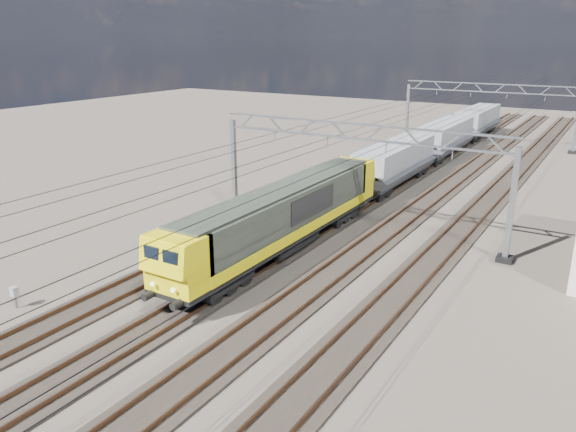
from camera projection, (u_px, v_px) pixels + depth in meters
The scene contains 13 objects.
ground at pixel (324, 251), 33.36m from camera, with size 160.00×160.00×0.00m, color black.
track_outer_west at pixel (242, 233), 36.31m from camera, with size 2.60×140.00×0.30m.
track_loco at pixel (295, 244), 34.32m from camera, with size 2.60×140.00×0.30m.
track_inner_east at pixel (355, 257), 32.34m from camera, with size 2.60×140.00×0.30m.
track_outer_east at pixel (422, 271), 30.36m from camera, with size 2.60×140.00×0.30m.
catenary_gantry_mid at pixel (355, 174), 35.41m from camera, with size 19.90×0.90×7.11m.
catenary_gantry_far at pixel (487, 112), 64.69m from camera, with size 19.90×0.90×7.11m.
overhead_wires at pixel (381, 136), 38.10m from camera, with size 12.03×140.00×0.53m.
locomotive at pixel (285, 214), 32.65m from camera, with size 2.76×21.10×3.62m.
hopper_wagon_lead at pixel (395, 161), 47.07m from camera, with size 3.38×13.00×3.25m.
hopper_wagon_mid at pixel (445, 136), 58.61m from camera, with size 3.38×13.00×3.25m.
hopper_wagon_third at pixel (478, 120), 70.16m from camera, with size 3.38×13.00×3.25m.
trackside_cabinet at pixel (14, 292), 26.16m from camera, with size 0.37×0.29×1.08m.
Camera 1 is at (14.35, -27.69, 12.21)m, focal length 35.00 mm.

